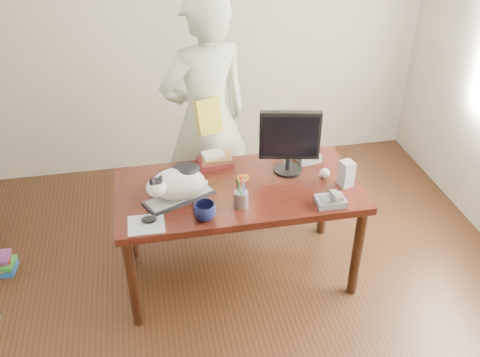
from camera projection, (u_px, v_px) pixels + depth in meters
name	position (u px, v px, depth m)	size (l,w,h in m)	color
room	(261.00, 153.00, 2.69)	(4.50, 4.50, 4.50)	black
desk	(236.00, 199.00, 3.65)	(1.60, 0.80, 0.75)	black
keyboard	(179.00, 198.00, 3.38)	(0.48, 0.34, 0.03)	black
cat	(176.00, 183.00, 3.31)	(0.42, 0.33, 0.25)	white
monitor	(290.00, 139.00, 3.52)	(0.40, 0.23, 0.46)	black
pen_cup	(241.00, 197.00, 3.30)	(0.10, 0.09, 0.23)	#949499
mousepad	(146.00, 224.00, 3.17)	(0.22, 0.20, 0.00)	#B8BDC5
mouse	(149.00, 219.00, 3.18)	(0.10, 0.06, 0.04)	black
coffee_mug	(205.00, 211.00, 3.19)	(0.14, 0.14, 0.11)	black
phone	(331.00, 200.00, 3.33)	(0.18, 0.15, 0.08)	slate
speaker	(346.00, 174.00, 3.48)	(0.10, 0.10, 0.18)	#979799
baseball	(325.00, 173.00, 3.59)	(0.07, 0.07, 0.07)	silver
book_stack	(215.00, 159.00, 3.73)	(0.25, 0.19, 0.09)	#501517
calculator	(305.00, 154.00, 3.81)	(0.19, 0.24, 0.06)	slate
person	(206.00, 120.00, 3.91)	(0.69, 0.45, 1.88)	white
held_book	(209.00, 116.00, 3.71)	(0.20, 0.16, 0.25)	gold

